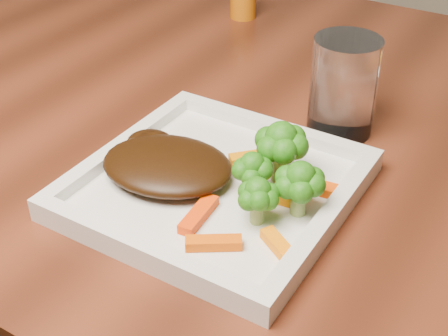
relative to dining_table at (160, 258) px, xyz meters
The scene contains 14 objects.
dining_table is the anchor object (origin of this frame).
plate 0.50m from the dining_table, 39.01° to the right, with size 0.27×0.27×0.01m, color white.
steak 0.50m from the dining_table, 47.61° to the right, with size 0.14×0.11×0.03m, color black.
broccoli_0 0.54m from the dining_table, 27.69° to the right, with size 0.06×0.06×0.07m, color #137715, non-canonical shape.
broccoli_1 0.58m from the dining_table, 30.18° to the right, with size 0.06×0.06×0.06m, color #246110, non-canonical shape.
broccoli_2 0.57m from the dining_table, 36.44° to the right, with size 0.05×0.05×0.06m, color #3A7914, non-canonical shape.
broccoli_3 0.55m from the dining_table, 34.34° to the right, with size 0.05×0.05×0.06m, color #137513, non-canonical shape.
carrot_0 0.57m from the dining_table, 43.71° to the right, with size 0.05×0.01×0.01m, color #E35403.
carrot_1 0.59m from the dining_table, 36.22° to the right, with size 0.05×0.01×0.01m, color orange.
carrot_2 0.54m from the dining_table, 44.33° to the right, with size 0.06×0.02×0.01m, color #F33C03.
carrot_3 0.55m from the dining_table, 24.19° to the right, with size 0.06×0.02×0.01m, color #EE4A03.
carrot_4 0.49m from the dining_table, 28.39° to the right, with size 0.06×0.02×0.01m, color orange.
carrot_6 0.54m from the dining_table, 31.77° to the right, with size 0.06×0.02×0.01m, color orange.
drinking_glass 0.53m from the dining_table, ahead, with size 0.08×0.08×0.12m, color white.
Camera 1 is at (0.43, -0.51, 1.15)m, focal length 50.00 mm.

